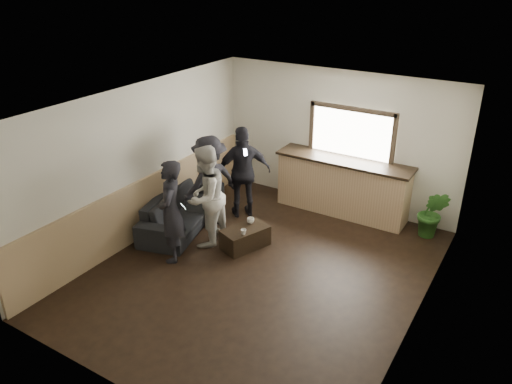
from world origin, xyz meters
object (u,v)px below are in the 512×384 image
Objects in this scene: coffee_table at (245,238)px; cup_b at (244,232)px; potted_plant at (433,213)px; person_a at (171,211)px; bar_counter at (343,183)px; person_d at (243,172)px; cup_a at (251,220)px; sofa at (183,209)px; person_b at (205,197)px; person_c at (210,181)px.

cup_b is at bearing -64.64° from coffee_table.
person_a reaches higher than potted_plant.
coffee_table is 8.36× the size of cup_b.
bar_counter reaches higher than person_d.
person_a reaches higher than coffee_table.
cup_a reaches higher than cup_b.
cup_a is at bearing 85.18° from person_d.
sofa is at bearing 176.64° from coffee_table.
sofa reaches higher than cup_a.
person_b is at bearing -145.67° from potted_plant.
person_d is (0.78, 0.95, 0.59)m from sofa.
cup_a is 0.07× the size of person_a.
bar_counter reaches higher than coffee_table.
potted_plant reaches higher than coffee_table.
coffee_table is 0.33m from cup_a.
cup_b is 3.48m from potted_plant.
person_c is at bearing 18.04° from person_d.
bar_counter is at bearing 152.14° from person_c.
bar_counter is 2.52m from cup_b.
potted_plant reaches higher than cup_b.
bar_counter reaches higher than cup_a.
person_b reaches higher than cup_b.
cup_a is at bearing 121.87° from person_b.
person_c is (-1.00, 0.17, 0.47)m from cup_a.
person_a is 1.98m from person_d.
potted_plant is 0.54× the size of person_a.
person_b is at bearing 49.52° from person_c.
coffee_table is 6.39× the size of cup_a.
cup_a is 0.07× the size of person_d.
person_a is 0.73m from person_b.
cup_a is (-0.95, -1.95, -0.22)m from bar_counter.
cup_a is 0.94m from person_b.
person_c reaches higher than cup_a.
coffee_table is 0.46× the size of person_a.
person_a is at bearing 41.17° from person_d.
bar_counter is 1.18× the size of sofa.
person_c reaches higher than potted_plant.
bar_counter is 1.81m from potted_plant.
person_b is (-1.59, -2.41, 0.28)m from bar_counter.
person_c is (-0.36, 0.63, -0.03)m from person_b.
person_b is at bearing -160.76° from coffee_table.
sofa is at bearing -178.91° from person_a.
person_b is at bearing -144.67° from cup_a.
person_a is at bearing -125.29° from cup_a.
potted_plant reaches higher than cup_a.
person_c is at bearing -137.69° from bar_counter.
person_d is at bearing -162.95° from potted_plant.
person_d reaches higher than cup_a.
cup_a reaches higher than coffee_table.
coffee_table is 1.31m from person_c.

